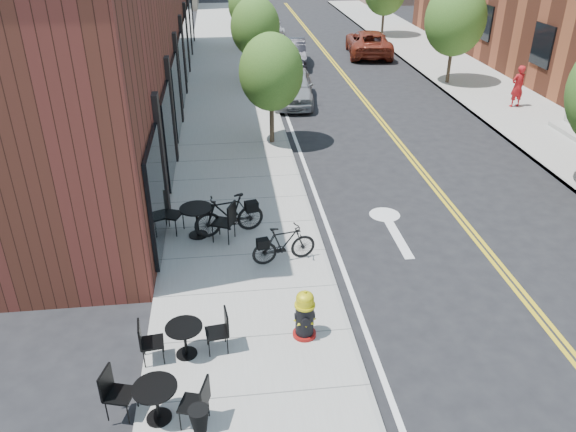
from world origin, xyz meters
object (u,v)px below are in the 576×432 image
bicycle_left (229,215)px  parked_car_far (368,43)px  parked_car_a (293,86)px  bistro_set_b (185,336)px  parked_car_c (265,25)px  pedestrian (518,86)px  bicycle_right (284,244)px  bistro_set_c (197,217)px  fire_hydrant (305,315)px  bistro_set_a (156,398)px  parked_car_b (292,53)px

bicycle_left → parked_car_far: 21.99m
parked_car_a → bistro_set_b: bearing=-97.1°
parked_car_c → pedestrian: bearing=-68.4°
bicycle_right → parked_car_a: bearing=-19.9°
parked_car_c → pedestrian: size_ratio=2.81×
bistro_set_c → pedestrian: size_ratio=1.13×
fire_hydrant → parked_car_c: size_ratio=0.22×
pedestrian → bistro_set_a: bearing=35.3°
bistro_set_c → bistro_set_b: bearing=-68.1°
bistro_set_c → pedestrian: bearing=59.1°
parked_car_c → bistro_set_c: bearing=-104.7°
bicycle_right → parked_car_far: 22.91m
bicycle_right → parked_car_a: (1.86, 12.90, 0.14)m
bistro_set_c → parked_car_b: 18.86m
parked_car_far → bistro_set_a: bearing=76.6°
bistro_set_b → bistro_set_a: bearing=-111.8°
parked_car_b → bicycle_right: bearing=-92.1°
bistro_set_a → parked_car_c: size_ratio=0.35×
bistro_set_a → bistro_set_b: 1.52m
fire_hydrant → parked_car_a: size_ratio=0.25×
bistro_set_a → parked_car_a: size_ratio=0.40×
bicycle_left → bicycle_right: (1.23, -1.45, -0.08)m
bistro_set_a → bistro_set_b: bearing=91.4°
bistro_set_a → bistro_set_c: bearing=101.1°
bistro_set_b → bicycle_right: bearing=46.8°
parked_car_a → fire_hydrant: bearing=-89.3°
bistro_set_a → parked_car_far: bearing=85.2°
parked_car_b → parked_car_far: bearing=28.2°
bicycle_right → bistro_set_b: bearing=132.2°
bistro_set_a → parked_car_far: 27.94m
bicycle_right → parked_car_c: size_ratio=0.32×
bistro_set_b → parked_car_a: 16.36m
bistro_set_b → parked_car_b: (4.82, 22.66, 0.13)m
parked_car_b → pedestrian: pedestrian is taller
parked_car_a → parked_car_b: (0.80, 6.80, -0.04)m
bicycle_right → pedestrian: pedestrian is taller
parked_car_c → bistro_set_b: bearing=-103.8°
bistro_set_a → bistro_set_c: (0.51, 5.87, 0.07)m
parked_car_b → bistro_set_a: bearing=-96.6°
parked_car_c → pedestrian: pedestrian is taller
bicycle_left → parked_car_a: size_ratio=0.42×
bistro_set_b → parked_car_far: 26.43m
parked_car_c → bistro_set_a: bearing=-104.1°
bistro_set_c → parked_car_b: (4.69, 18.26, 0.04)m
fire_hydrant → parked_car_c: parked_car_c is taller
bistro_set_b → bistro_set_c: (0.12, 4.40, 0.09)m
bicycle_left → pedestrian: pedestrian is taller
fire_hydrant → parked_car_far: 25.43m
bicycle_right → parked_car_c: (1.86, 28.13, 0.12)m
bistro_set_a → parked_car_c: parked_car_c is taller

